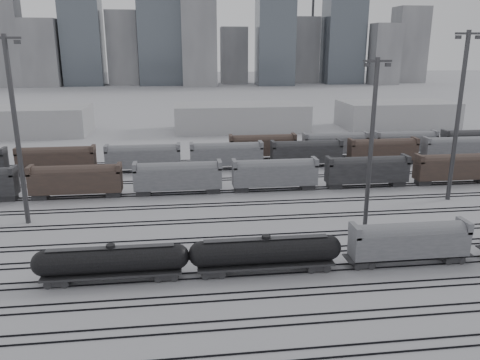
{
  "coord_description": "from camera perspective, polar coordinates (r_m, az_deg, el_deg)",
  "views": [
    {
      "loc": [
        -8.14,
        -46.35,
        24.54
      ],
      "look_at": [
        0.95,
        25.32,
        4.0
      ],
      "focal_mm": 35.0,
      "sensor_mm": 36.0,
      "label": 1
    }
  ],
  "objects": [
    {
      "name": "light_mast_d",
      "position": [
        82.83,
        25.09,
        7.35
      ],
      "size": [
        4.34,
        0.69,
        27.11
      ],
      "color": "#3A3A3D",
      "rests_on": "ground"
    },
    {
      "name": "ground",
      "position": [
        53.07,
        2.48,
        -11.69
      ],
      "size": [
        900.0,
        900.0,
        0.0
      ],
      "primitive_type": "plane",
      "color": "silver",
      "rests_on": "ground"
    },
    {
      "name": "bg_string_mid",
      "position": [
        100.29,
        8.07,
        3.19
      ],
      "size": [
        151.0,
        3.0,
        5.6
      ],
      "color": "black",
      "rests_on": "ground"
    },
    {
      "name": "bg_string_near",
      "position": [
        82.9,
        4.26,
        0.62
      ],
      "size": [
        151.0,
        3.0,
        5.6
      ],
      "color": "slate",
      "rests_on": "ground"
    },
    {
      "name": "tank_car_a",
      "position": [
        52.88,
        -15.37,
        -9.51
      ],
      "size": [
        16.67,
        2.78,
        4.12
      ],
      "color": "black",
      "rests_on": "ground"
    },
    {
      "name": "light_mast_b",
      "position": [
        71.42,
        -25.65,
        5.77
      ],
      "size": [
        4.2,
        0.67,
        26.27
      ],
      "color": "#3A3A3D",
      "rests_on": "ground"
    },
    {
      "name": "tank_car_b",
      "position": [
        53.0,
        3.18,
        -8.76
      ],
      "size": [
        17.29,
        2.88,
        4.27
      ],
      "color": "black",
      "rests_on": "ground"
    },
    {
      "name": "warehouse_mid",
      "position": [
        143.98,
        0.09,
        7.67
      ],
      "size": [
        40.0,
        18.0,
        8.0
      ],
      "primitive_type": "cube",
      "color": "#ACACAE",
      "rests_on": "ground"
    },
    {
      "name": "skyline",
      "position": [
        327.06,
        -4.09,
        17.62
      ],
      "size": [
        316.0,
        22.4,
        95.0
      ],
      "color": "#9C9C9F",
      "rests_on": "ground"
    },
    {
      "name": "hopper_car_a",
      "position": [
        58.05,
        19.94,
        -6.84
      ],
      "size": [
        13.92,
        2.76,
        4.98
      ],
      "color": "black",
      "rests_on": "ground"
    },
    {
      "name": "warehouse_right",
      "position": [
        158.26,
        18.52,
        7.6
      ],
      "size": [
        35.0,
        18.0,
        8.0
      ],
      "primitive_type": "cube",
      "color": "#ACACAE",
      "rests_on": "ground"
    },
    {
      "name": "crane_right",
      "position": [
        366.61,
        9.14,
        20.83
      ],
      "size": [
        42.0,
        1.8,
        100.0
      ],
      "color": "#3A3A3D",
      "rests_on": "ground"
    },
    {
      "name": "bg_string_far",
      "position": [
        113.37,
        15.61,
        4.23
      ],
      "size": [
        66.0,
        3.0,
        5.6
      ],
      "color": "#47352D",
      "rests_on": "ground"
    },
    {
      "name": "light_mast_c",
      "position": [
        64.43,
        15.71,
        4.4
      ],
      "size": [
        3.74,
        0.6,
        23.35
      ],
      "color": "#3A3A3D",
      "rests_on": "ground"
    },
    {
      "name": "tracks",
      "position": [
        68.86,
        0.04,
        -4.94
      ],
      "size": [
        220.0,
        71.5,
        0.16
      ],
      "color": "black",
      "rests_on": "ground"
    }
  ]
}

